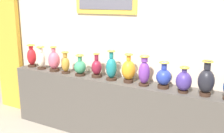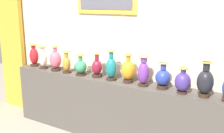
% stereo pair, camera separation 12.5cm
% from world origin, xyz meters
% --- Properties ---
extents(display_shelf, '(3.36, 0.39, 0.90)m').
position_xyz_m(display_shelf, '(0.00, 0.00, 0.45)').
color(display_shelf, '#4C4742').
rests_on(display_shelf, ground_plane).
extents(back_wall, '(5.16, 0.14, 3.14)m').
position_xyz_m(back_wall, '(-0.00, 0.25, 1.58)').
color(back_wall, beige).
rests_on(back_wall, ground_plane).
extents(curtain_gold, '(0.56, 0.08, 2.57)m').
position_xyz_m(curtain_gold, '(-2.23, 0.13, 1.29)').
color(curtain_gold, gold).
rests_on(curtain_gold, ground_plane).
extents(vase_crimson, '(0.15, 0.15, 0.37)m').
position_xyz_m(vase_crimson, '(-1.52, -0.01, 1.08)').
color(vase_crimson, '#382319').
rests_on(vase_crimson, display_shelf).
extents(vase_ivory, '(0.14, 0.14, 0.37)m').
position_xyz_m(vase_ivory, '(-1.27, -0.05, 1.06)').
color(vase_ivory, '#382319').
rests_on(vase_ivory, display_shelf).
extents(vase_rose, '(0.18, 0.18, 0.39)m').
position_xyz_m(vase_rose, '(-1.00, -0.05, 1.07)').
color(vase_rose, '#382319').
rests_on(vase_rose, display_shelf).
extents(vase_ochre, '(0.13, 0.13, 0.33)m').
position_xyz_m(vase_ochre, '(-0.77, -0.06, 1.05)').
color(vase_ochre, '#382319').
rests_on(vase_ochre, display_shelf).
extents(vase_jade, '(0.18, 0.18, 0.31)m').
position_xyz_m(vase_jade, '(-0.50, -0.06, 1.03)').
color(vase_jade, '#382319').
rests_on(vase_jade, display_shelf).
extents(vase_burgundy, '(0.15, 0.15, 0.35)m').
position_xyz_m(vase_burgundy, '(-0.25, -0.01, 1.04)').
color(vase_burgundy, '#382319').
rests_on(vase_burgundy, display_shelf).
extents(vase_teal, '(0.15, 0.15, 0.42)m').
position_xyz_m(vase_teal, '(0.01, -0.03, 1.08)').
color(vase_teal, '#382319').
rests_on(vase_teal, display_shelf).
extents(vase_amber, '(0.19, 0.19, 0.39)m').
position_xyz_m(vase_amber, '(0.26, -0.02, 1.07)').
color(vase_amber, '#382319').
rests_on(vase_amber, display_shelf).
extents(vase_violet, '(0.15, 0.15, 0.40)m').
position_xyz_m(vase_violet, '(0.50, -0.04, 1.09)').
color(vase_violet, '#382319').
rests_on(vase_violet, display_shelf).
extents(vase_cobalt, '(0.19, 0.19, 0.34)m').
position_xyz_m(vase_cobalt, '(0.75, -0.02, 1.05)').
color(vase_cobalt, '#382319').
rests_on(vase_cobalt, display_shelf).
extents(vase_indigo, '(0.19, 0.19, 0.32)m').
position_xyz_m(vase_indigo, '(1.01, -0.06, 1.05)').
color(vase_indigo, '#382319').
rests_on(vase_indigo, display_shelf).
extents(vase_onyx, '(0.19, 0.19, 0.41)m').
position_xyz_m(vase_onyx, '(1.26, -0.05, 1.08)').
color(vase_onyx, '#382319').
rests_on(vase_onyx, display_shelf).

